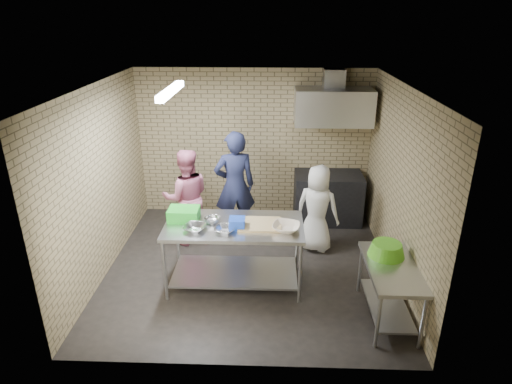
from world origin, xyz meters
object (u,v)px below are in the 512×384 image
(prep_table, at_px, (235,254))
(man_navy, at_px, (235,186))
(green_crate, at_px, (184,214))
(bottle_green, at_px, (358,110))
(side_counter, at_px, (389,292))
(stove, at_px, (328,198))
(green_basin, at_px, (387,249))
(woman_pink, at_px, (187,197))
(woman_white, at_px, (317,209))
(bottle_red, at_px, (335,109))
(blue_tub, at_px, (237,223))

(prep_table, height_order, man_navy, man_navy)
(green_crate, distance_m, bottle_green, 3.60)
(green_crate, distance_m, man_navy, 1.41)
(side_counter, bearing_deg, stove, 99.29)
(green_basin, relative_size, man_navy, 0.25)
(green_crate, bearing_deg, woman_pink, 99.22)
(stove, distance_m, woman_pink, 2.58)
(green_basin, xyz_separation_m, bottle_green, (0.02, 2.74, 1.18))
(side_counter, xyz_separation_m, woman_white, (-0.75, 1.71, 0.34))
(prep_table, height_order, stove, prep_table)
(green_crate, relative_size, bottle_green, 2.77)
(stove, height_order, woman_pink, woman_pink)
(woman_white, bearing_deg, prep_table, 63.30)
(bottle_red, bearing_deg, blue_tub, -122.22)
(green_crate, bearing_deg, blue_tub, -16.35)
(prep_table, height_order, woman_pink, woman_pink)
(green_basin, distance_m, woman_pink, 3.25)
(prep_table, distance_m, bottle_green, 3.42)
(bottle_red, bearing_deg, prep_table, -124.17)
(man_navy, relative_size, woman_pink, 1.16)
(prep_table, xyz_separation_m, side_counter, (1.97, -0.67, -0.09))
(woman_pink, bearing_deg, side_counter, 132.18)
(green_crate, bearing_deg, green_basin, -11.53)
(green_crate, xyz_separation_m, blue_tub, (0.75, -0.22, -0.02))
(green_crate, height_order, woman_pink, woman_pink)
(prep_table, relative_size, stove, 1.56)
(man_navy, height_order, woman_pink, man_navy)
(man_navy, xyz_separation_m, woman_white, (1.33, -0.36, -0.22))
(blue_tub, bearing_deg, bottle_green, 51.50)
(side_counter, distance_m, bottle_green, 3.41)
(woman_pink, bearing_deg, green_basin, 135.67)
(prep_table, bearing_deg, bottle_red, 55.83)
(blue_tub, xyz_separation_m, man_navy, (-0.15, 1.49, -0.07))
(man_navy, bearing_deg, bottle_red, -165.81)
(bottle_red, bearing_deg, green_basin, -82.10)
(stove, xyz_separation_m, woman_pink, (-2.40, -0.89, 0.35))
(side_counter, height_order, blue_tub, blue_tub)
(green_crate, xyz_separation_m, bottle_green, (2.67, 2.20, 1.00))
(side_counter, distance_m, green_basin, 0.52)
(green_basin, bearing_deg, stove, 99.76)
(bottle_green, bearing_deg, stove, -151.93)
(side_counter, height_order, bottle_green, bottle_green)
(stove, distance_m, green_basin, 2.57)
(blue_tub, bearing_deg, green_basin, -9.58)
(woman_white, bearing_deg, bottle_green, -96.87)
(side_counter, xyz_separation_m, woman_pink, (-2.85, 1.86, 0.43))
(blue_tub, height_order, man_navy, man_navy)
(stove, xyz_separation_m, green_basin, (0.43, -2.50, 0.38))
(bottle_red, distance_m, man_navy, 2.21)
(bottle_red, bearing_deg, stove, -101.77)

